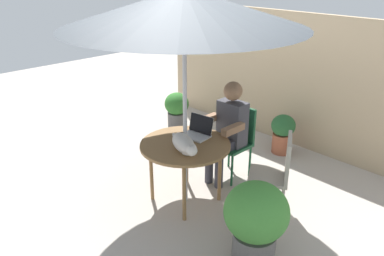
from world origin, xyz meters
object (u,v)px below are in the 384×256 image
object	(u,v)px
potted_plant_corner	(256,219)
laptop	(198,130)
patio_table	(185,149)
person_seated	(228,127)
chair_occupied	(236,136)
potted_plant_near_fence	(283,132)
potted_plant_by_chair	(177,109)
patio_umbrella	(184,8)
chair_empty	(277,169)
cat	(184,144)

from	to	relation	value
potted_plant_corner	laptop	bearing A→B (deg)	157.87
patio_table	person_seated	size ratio (longest dim) A/B	0.79
chair_occupied	laptop	size ratio (longest dim) A/B	2.68
chair_occupied	person_seated	size ratio (longest dim) A/B	0.72
potted_plant_near_fence	potted_plant_corner	distance (m)	2.27
potted_plant_by_chair	laptop	bearing A→B (deg)	-33.97
patio_umbrella	chair_empty	size ratio (longest dim) A/B	2.64
patio_table	potted_plant_by_chair	bearing A→B (deg)	140.92
chair_empty	potted_plant_corner	world-z (taller)	chair_empty
chair_empty	person_seated	size ratio (longest dim) A/B	0.72
chair_empty	laptop	distance (m)	0.96
patio_umbrella	potted_plant_corner	size ratio (longest dim) A/B	2.97
person_seated	potted_plant_by_chair	size ratio (longest dim) A/B	2.00
person_seated	potted_plant_near_fence	bearing A→B (deg)	86.20
person_seated	potted_plant_corner	world-z (taller)	person_seated
patio_table	laptop	size ratio (longest dim) A/B	2.92
patio_table	chair_occupied	world-z (taller)	chair_occupied
patio_umbrella	chair_occupied	world-z (taller)	patio_umbrella
chair_occupied	potted_plant_corner	distance (m)	1.56
chair_empty	potted_plant_near_fence	world-z (taller)	chair_empty
chair_occupied	cat	bearing A→B (deg)	-82.42
patio_table	person_seated	bearing A→B (deg)	90.00
potted_plant_corner	chair_occupied	bearing A→B (deg)	136.38
person_seated	potted_plant_by_chair	xyz separation A→B (m)	(-1.55, 0.57, -0.35)
patio_table	potted_plant_by_chair	distance (m)	2.02
cat	potted_plant_corner	xyz separation A→B (m)	(1.00, -0.09, -0.34)
person_seated	laptop	xyz separation A→B (m)	(-0.06, -0.44, 0.07)
patio_umbrella	potted_plant_by_chair	distance (m)	2.65
laptop	potted_plant_near_fence	distance (m)	1.60
laptop	potted_plant_by_chair	size ratio (longest dim) A/B	0.54
patio_umbrella	potted_plant_near_fence	size ratio (longest dim) A/B	4.19
patio_umbrella	potted_plant_near_fence	world-z (taller)	patio_umbrella
cat	potted_plant_near_fence	xyz separation A→B (m)	(-0.06, 1.91, -0.48)
chair_occupied	potted_plant_by_chair	world-z (taller)	chair_occupied
patio_umbrella	laptop	bearing A→B (deg)	103.29
chair_empty	person_seated	world-z (taller)	person_seated
chair_empty	person_seated	xyz separation A→B (m)	(-0.83, 0.17, 0.17)
patio_umbrella	cat	bearing A→B (deg)	-46.01
potted_plant_near_fence	potted_plant_by_chair	world-z (taller)	potted_plant_by_chair
laptop	chair_empty	bearing A→B (deg)	16.51
potted_plant_near_fence	chair_empty	bearing A→B (deg)	-59.09
person_seated	potted_plant_near_fence	distance (m)	1.16
chair_occupied	chair_empty	size ratio (longest dim) A/B	1.00
patio_table	chair_empty	bearing A→B (deg)	32.04
chair_occupied	chair_empty	xyz separation A→B (m)	(0.83, -0.33, 0.00)
chair_empty	cat	xyz separation A→B (m)	(-0.70, -0.65, 0.26)
chair_occupied	cat	size ratio (longest dim) A/B	1.46
potted_plant_corner	cat	bearing A→B (deg)	174.62
laptop	potted_plant_by_chair	xyz separation A→B (m)	(-1.49, 1.00, -0.42)
potted_plant_by_chair	patio_table	bearing A→B (deg)	-39.08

